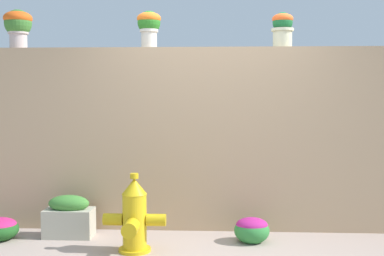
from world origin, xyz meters
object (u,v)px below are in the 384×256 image
(potted_plant_1, at_px, (149,25))
(potted_plant_2, at_px, (283,27))
(fire_hydrant, at_px, (134,218))
(potted_plant_0, at_px, (18,24))
(flower_bush_right, at_px, (252,229))
(planter_box, at_px, (69,217))

(potted_plant_1, bearing_deg, potted_plant_2, -1.70)
(potted_plant_1, bearing_deg, fire_hydrant, -91.11)
(potted_plant_0, xyz_separation_m, potted_plant_1, (1.50, 0.04, -0.01))
(potted_plant_0, distance_m, fire_hydrant, 2.65)
(flower_bush_right, distance_m, planter_box, 1.94)
(potted_plant_0, height_order, fire_hydrant, potted_plant_0)
(fire_hydrant, bearing_deg, flower_bush_right, 17.75)
(flower_bush_right, bearing_deg, planter_box, 177.19)
(potted_plant_0, distance_m, flower_bush_right, 3.47)
(potted_plant_1, relative_size, flower_bush_right, 1.17)
(potted_plant_0, relative_size, planter_box, 0.87)
(flower_bush_right, bearing_deg, potted_plant_1, 151.86)
(planter_box, bearing_deg, potted_plant_0, 145.54)
(potted_plant_1, bearing_deg, planter_box, -147.34)
(potted_plant_2, bearing_deg, fire_hydrant, -148.32)
(potted_plant_2, relative_size, flower_bush_right, 1.07)
(potted_plant_1, height_order, fire_hydrant, potted_plant_1)
(fire_hydrant, distance_m, planter_box, 0.92)
(fire_hydrant, distance_m, flower_bush_right, 1.23)
(potted_plant_2, bearing_deg, flower_bush_right, -122.37)
(fire_hydrant, height_order, flower_bush_right, fire_hydrant)
(fire_hydrant, bearing_deg, potted_plant_1, 88.89)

